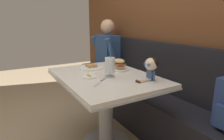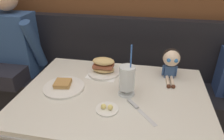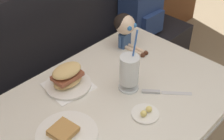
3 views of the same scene
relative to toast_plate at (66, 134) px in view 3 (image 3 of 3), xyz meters
The scene contains 9 objects.
booth_bench 0.82m from the toast_plate, 63.78° to the left, with size 2.60×0.48×1.00m.
diner_table 0.38m from the toast_plate, ahead, with size 1.11×0.81×0.74m.
toast_plate is the anchor object (origin of this frame).
milkshake_glass 0.40m from the toast_plate, ahead, with size 0.10×0.10×0.32m.
sandwich_plate 0.31m from the toast_plate, 48.88° to the left, with size 0.22×0.22×0.12m.
butter_saucer 0.34m from the toast_plate, 26.89° to the right, with size 0.12×0.12×0.04m.
butter_knife 0.47m from the toast_plate, 13.60° to the right, with size 0.17×0.19×0.01m.
seated_doll 0.71m from the toast_plate, 22.57° to the left, with size 0.12×0.22×0.20m.
backpack 1.37m from the toast_plate, 26.47° to the left, with size 0.31×0.26×0.41m.
Camera 3 is at (-0.75, -0.50, 1.68)m, focal length 47.84 mm.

